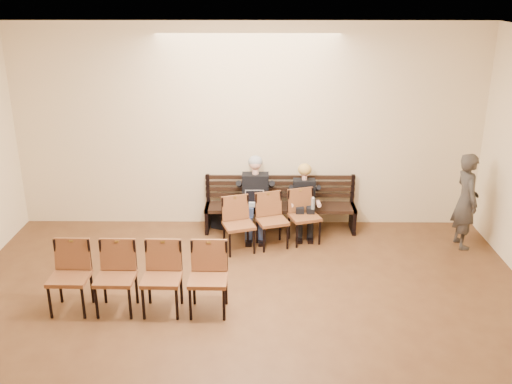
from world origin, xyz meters
TOP-DOWN VIEW (x-y plane):
  - room_walls at (0.00, 0.79)m, footprint 8.02×10.01m
  - bench at (0.55, 4.65)m, footprint 2.60×0.90m
  - seated_man at (0.12, 4.53)m, footprint 0.55×0.77m
  - seated_woman at (0.95, 4.53)m, footprint 0.46×0.64m
  - laptop at (0.11, 4.31)m, footprint 0.34×0.28m
  - water_bottle at (1.07, 4.23)m, footprint 0.07×0.07m
  - bag at (-0.44, 4.75)m, footprint 0.45×0.39m
  - passerby at (3.50, 4.05)m, footprint 0.48×0.69m
  - chair_row_front at (0.40, 4.00)m, footprint 1.66×0.95m
  - chair_row_back at (-1.36, 2.02)m, footprint 2.30×0.55m

SIDE VIEW (x-z plane):
  - bag at x=-0.44m, z-range 0.00..0.28m
  - bench at x=0.55m, z-range 0.00..0.45m
  - chair_row_front at x=0.40m, z-range 0.00..0.88m
  - chair_row_back at x=-1.36m, z-range 0.00..0.94m
  - seated_woman at x=0.95m, z-range 0.00..1.07m
  - water_bottle at x=1.07m, z-range 0.45..0.66m
  - laptop at x=0.11m, z-range 0.45..0.68m
  - seated_man at x=0.12m, z-range 0.00..1.33m
  - passerby at x=3.50m, z-range 0.00..1.81m
  - room_walls at x=0.00m, z-range 0.78..4.29m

